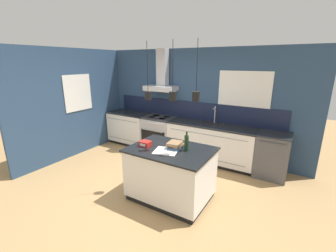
{
  "coord_description": "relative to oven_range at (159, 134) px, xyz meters",
  "views": [
    {
      "loc": [
        2.36,
        -3.02,
        2.29
      ],
      "look_at": [
        0.13,
        0.66,
        1.05
      ],
      "focal_mm": 24.0,
      "sensor_mm": 36.0,
      "label": 1
    }
  ],
  "objects": [
    {
      "name": "oven_range",
      "position": [
        0.0,
        0.0,
        0.0
      ],
      "size": [
        0.82,
        0.66,
        0.91
      ],
      "color": "#B5B5BA",
      "rests_on": "ground_plane"
    },
    {
      "name": "counter_run_left",
      "position": [
        -1.01,
        0.01,
        0.01
      ],
      "size": [
        1.22,
        0.64,
        0.91
      ],
      "color": "black",
      "rests_on": "ground_plane"
    },
    {
      "name": "ground_plane",
      "position": [
        0.75,
        -1.69,
        -0.46
      ],
      "size": [
        16.0,
        16.0,
        0.0
      ],
      "primitive_type": "plane",
      "color": "tan",
      "rests_on": "ground"
    },
    {
      "name": "kitchen_island",
      "position": [
        1.37,
        -1.74,
        0.0
      ],
      "size": [
        1.36,
        0.98,
        0.91
      ],
      "color": "black",
      "rests_on": "ground_plane"
    },
    {
      "name": "bottle_on_island",
      "position": [
        1.63,
        -1.68,
        0.59
      ],
      "size": [
        0.07,
        0.07,
        0.32
      ],
      "color": "#193319",
      "rests_on": "kitchen_island"
    },
    {
      "name": "wall_back",
      "position": [
        0.72,
        0.31,
        0.9
      ],
      "size": [
        5.6,
        2.17,
        2.6
      ],
      "color": "navy",
      "rests_on": "ground_plane"
    },
    {
      "name": "counter_run_sink",
      "position": [
        1.42,
        0.01,
        0.01
      ],
      "size": [
        2.04,
        0.64,
        1.3
      ],
      "color": "black",
      "rests_on": "ground_plane"
    },
    {
      "name": "dishwasher",
      "position": [
        2.75,
        0.0,
        0.0
      ],
      "size": [
        0.62,
        0.65,
        0.91
      ],
      "color": "#4C4C51",
      "rests_on": "ground_plane"
    },
    {
      "name": "book_stack",
      "position": [
        1.42,
        -1.69,
        0.51
      ],
      "size": [
        0.26,
        0.3,
        0.11
      ],
      "color": "#335684",
      "rests_on": "kitchen_island"
    },
    {
      "name": "paper_pile",
      "position": [
        1.36,
        -1.87,
        0.46
      ],
      "size": [
        0.44,
        0.42,
        0.01
      ],
      "color": "silver",
      "rests_on": "kitchen_island"
    },
    {
      "name": "red_supply_box",
      "position": [
        0.94,
        -1.86,
        0.5
      ],
      "size": [
        0.18,
        0.15,
        0.08
      ],
      "color": "red",
      "rests_on": "kitchen_island"
    },
    {
      "name": "wall_left",
      "position": [
        -1.67,
        -0.99,
        0.85
      ],
      "size": [
        0.08,
        3.8,
        2.6
      ],
      "color": "navy",
      "rests_on": "ground_plane"
    }
  ]
}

